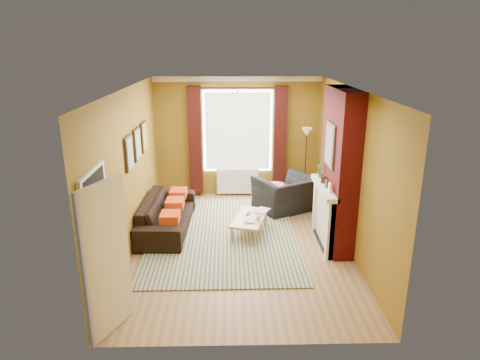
% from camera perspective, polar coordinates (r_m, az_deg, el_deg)
% --- Properties ---
extents(ground, '(5.50, 5.50, 0.00)m').
position_cam_1_polar(ground, '(7.91, 0.04, -8.52)').
color(ground, olive).
rests_on(ground, ground).
extents(room_walls, '(3.82, 5.54, 2.83)m').
position_cam_1_polar(room_walls, '(7.71, 4.66, 1.74)').
color(room_walls, olive).
rests_on(room_walls, ground).
extents(striped_rug, '(2.80, 3.85, 0.02)m').
position_cam_1_polar(striped_rug, '(8.24, -2.26, -7.30)').
color(striped_rug, navy).
rests_on(striped_rug, ground).
extents(sofa, '(0.94, 2.23, 0.64)m').
position_cam_1_polar(sofa, '(8.50, -9.71, -4.47)').
color(sofa, black).
rests_on(sofa, ground).
extents(armchair, '(1.51, 1.46, 0.76)m').
position_cam_1_polar(armchair, '(9.35, 6.03, -1.84)').
color(armchair, black).
rests_on(armchair, ground).
extents(coffee_table, '(0.81, 1.18, 0.36)m').
position_cam_1_polar(coffee_table, '(8.16, 1.30, -5.19)').
color(coffee_table, tan).
rests_on(coffee_table, ground).
extents(wicker_stool, '(0.40, 0.40, 0.50)m').
position_cam_1_polar(wicker_stool, '(9.67, 4.74, -1.94)').
color(wicker_stool, '#A27346').
rests_on(wicker_stool, ground).
extents(floor_lamp, '(0.25, 0.25, 1.69)m').
position_cam_1_polar(floor_lamp, '(9.82, 8.84, 4.83)').
color(floor_lamp, black).
rests_on(floor_lamp, ground).
extents(book_a, '(0.23, 0.29, 0.02)m').
position_cam_1_polar(book_a, '(7.98, 0.67, -5.35)').
color(book_a, '#999999').
rests_on(book_a, coffee_table).
extents(book_b, '(0.36, 0.39, 0.02)m').
position_cam_1_polar(book_b, '(8.47, 2.27, -3.94)').
color(book_b, '#999999').
rests_on(book_b, coffee_table).
extents(mug, '(0.14, 0.14, 0.09)m').
position_cam_1_polar(mug, '(7.97, 2.47, -5.13)').
color(mug, '#999999').
rests_on(mug, coffee_table).
extents(tv_remote, '(0.10, 0.18, 0.02)m').
position_cam_1_polar(tv_remote, '(8.28, 1.11, -4.45)').
color(tv_remote, '#252527').
rests_on(tv_remote, coffee_table).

